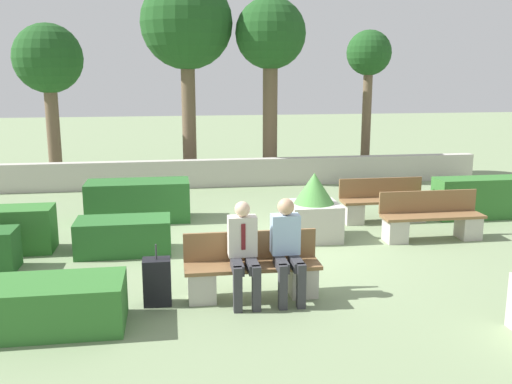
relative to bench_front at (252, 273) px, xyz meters
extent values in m
plane|color=gray|center=(0.62, 2.06, -0.33)|extent=(60.00, 60.00, 0.00)
cube|color=#B7B2A8|center=(0.62, 7.61, 0.03)|extent=(13.42, 0.30, 0.72)
cube|color=brown|center=(0.00, -0.04, 0.11)|extent=(1.83, 0.44, 0.05)
cube|color=brown|center=(0.00, 0.20, 0.33)|extent=(1.83, 0.04, 0.40)
cube|color=#B7B2A8|center=(-0.69, -0.04, -0.13)|extent=(0.36, 0.40, 0.41)
cube|color=#B7B2A8|center=(0.69, -0.04, -0.13)|extent=(0.36, 0.40, 0.41)
cube|color=brown|center=(3.60, 2.13, 0.11)|extent=(1.87, 0.44, 0.05)
cube|color=brown|center=(3.60, 2.37, 0.33)|extent=(1.87, 0.05, 0.40)
cube|color=#B7B2A8|center=(2.90, 2.13, -0.13)|extent=(0.36, 0.40, 0.41)
cube|color=#B7B2A8|center=(4.31, 2.13, -0.13)|extent=(0.36, 0.40, 0.41)
cube|color=brown|center=(3.20, 3.47, 0.11)|extent=(1.76, 0.44, 0.05)
cube|color=brown|center=(3.20, 3.72, 0.33)|extent=(1.76, 0.04, 0.40)
cube|color=#B7B2A8|center=(2.55, 3.47, -0.13)|extent=(0.36, 0.40, 0.41)
cube|color=#B7B2A8|center=(3.85, 3.47, -0.13)|extent=(0.36, 0.40, 0.41)
cube|color=#333338|center=(-0.24, -0.25, 0.20)|extent=(0.14, 0.46, 0.13)
cube|color=#333338|center=(-0.04, -0.25, 0.20)|extent=(0.14, 0.46, 0.13)
cube|color=#333338|center=(-0.26, -0.48, -0.04)|extent=(0.11, 0.11, 0.59)
cube|color=#333338|center=(-0.02, -0.48, -0.04)|extent=(0.11, 0.11, 0.59)
cube|color=beige|center=(-0.14, -0.01, 0.53)|extent=(0.38, 0.22, 0.54)
sphere|color=beige|center=(-0.14, -0.03, 0.90)|extent=(0.21, 0.21, 0.21)
cube|color=maroon|center=(-0.14, -0.13, 0.55)|extent=(0.06, 0.01, 0.35)
cube|color=#333338|center=(0.35, -0.25, 0.20)|extent=(0.14, 0.46, 0.13)
cube|color=#333338|center=(0.55, -0.25, 0.20)|extent=(0.14, 0.46, 0.13)
cube|color=#333338|center=(0.33, -0.48, -0.04)|extent=(0.11, 0.11, 0.59)
cube|color=#333338|center=(0.57, -0.48, -0.04)|extent=(0.11, 0.11, 0.59)
cube|color=#9EBCE0|center=(0.45, -0.01, 0.53)|extent=(0.38, 0.22, 0.54)
sphere|color=tan|center=(0.45, -0.03, 0.91)|extent=(0.23, 0.23, 0.23)
cube|color=#286028|center=(-1.73, 4.35, 0.08)|extent=(2.07, 0.87, 0.82)
cube|color=#286028|center=(-1.87, 2.20, -0.04)|extent=(1.56, 0.78, 0.59)
cube|color=#33702D|center=(5.28, 3.52, 0.09)|extent=(1.86, 0.60, 0.84)
cube|color=#33702D|center=(-2.65, -0.63, -0.04)|extent=(2.00, 0.86, 0.59)
cube|color=#B7B2A8|center=(1.49, 2.53, 0.00)|extent=(0.90, 0.90, 0.67)
cone|color=#47843D|center=(1.49, 2.53, 0.61)|extent=(0.73, 0.73, 0.56)
cube|color=black|center=(-1.27, -0.08, -0.02)|extent=(0.36, 0.26, 0.62)
cylinder|color=#333338|center=(-1.27, -0.08, 0.39)|extent=(0.02, 0.02, 0.20)
cylinder|color=brown|center=(-4.24, 9.16, 1.08)|extent=(0.36, 0.36, 2.83)
sphere|color=#1E4C1E|center=(-4.24, 9.16, 3.01)|extent=(1.86, 1.86, 1.86)
cylinder|color=brown|center=(-0.51, 8.84, 1.46)|extent=(0.39, 0.39, 3.60)
sphere|color=#1E4C1E|center=(-0.51, 8.84, 3.95)|extent=(2.50, 2.50, 2.50)
cylinder|color=brown|center=(1.72, 8.46, 1.40)|extent=(0.41, 0.41, 3.48)
sphere|color=#1E4C1E|center=(1.72, 8.46, 3.67)|extent=(1.92, 1.92, 1.92)
cylinder|color=brown|center=(4.62, 8.75, 1.25)|extent=(0.26, 0.26, 3.16)
sphere|color=#1E4C1E|center=(4.62, 8.75, 3.18)|extent=(1.28, 1.28, 1.28)
camera|label=1|loc=(-1.04, -7.24, 2.68)|focal=40.00mm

